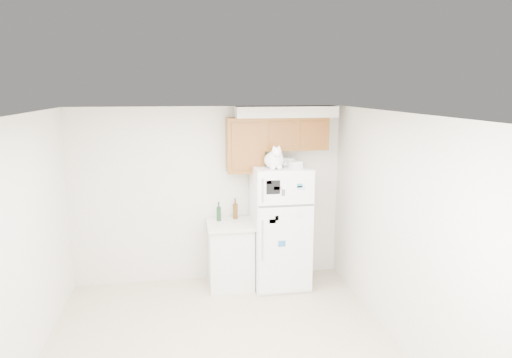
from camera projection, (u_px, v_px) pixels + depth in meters
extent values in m
cube|color=#C4B096|center=(223.00, 354.00, 4.80)|extent=(3.80, 4.00, 0.01)
cube|color=silver|center=(209.00, 195.00, 6.49)|extent=(3.80, 0.04, 2.50)
cube|color=silver|center=(253.00, 353.00, 2.62)|extent=(3.80, 0.04, 2.50)
cube|color=silver|center=(18.00, 251.00, 4.25)|extent=(0.04, 4.00, 2.50)
cube|color=silver|center=(399.00, 231.00, 4.86)|extent=(0.04, 4.00, 2.50)
cube|color=white|center=(219.00, 114.00, 4.31)|extent=(3.80, 4.00, 0.04)
cube|color=brown|center=(295.00, 133.00, 6.34)|extent=(0.90, 0.33, 0.45)
cube|color=brown|center=(245.00, 145.00, 6.26)|extent=(0.50, 0.33, 0.75)
cube|color=silver|center=(286.00, 112.00, 6.27)|extent=(1.40, 0.37, 0.15)
cube|color=white|center=(280.00, 226.00, 6.35)|extent=(0.76, 0.72, 1.70)
cube|color=white|center=(287.00, 188.00, 5.87)|extent=(0.74, 0.03, 0.44)
cube|color=white|center=(286.00, 250.00, 6.03)|extent=(0.74, 0.03, 1.19)
cube|color=#59595B|center=(286.00, 205.00, 5.91)|extent=(0.74, 0.03, 0.02)
cylinder|color=silver|center=(263.00, 190.00, 5.79)|extent=(0.02, 0.02, 0.32)
cylinder|color=silver|center=(263.00, 240.00, 5.92)|extent=(0.02, 0.02, 0.55)
cube|color=black|center=(273.00, 187.00, 5.82)|extent=(0.18, 0.00, 0.18)
cube|color=white|center=(275.00, 221.00, 5.91)|extent=(0.22, 0.00, 0.28)
cube|color=white|center=(284.00, 181.00, 5.83)|extent=(0.07, 0.00, 0.11)
cube|color=#A7778F|center=(278.00, 188.00, 5.83)|extent=(0.10, 0.00, 0.05)
cube|color=#27639D|center=(282.00, 244.00, 5.99)|extent=(0.10, 0.00, 0.08)
cube|color=#4D4C51|center=(283.00, 193.00, 5.85)|extent=(0.05, 0.00, 0.09)
cube|color=#5E9148|center=(273.00, 221.00, 5.91)|extent=(0.09, 0.00, 0.06)
cube|color=#92C5CF|center=(301.00, 188.00, 5.88)|extent=(0.11, 0.00, 0.05)
cube|color=silver|center=(300.00, 215.00, 5.95)|extent=(0.10, 0.00, 0.10)
cube|color=teal|center=(300.00, 186.00, 5.87)|extent=(0.07, 0.00, 0.05)
cube|color=#AB7A93|center=(269.00, 182.00, 5.80)|extent=(0.08, 0.00, 0.05)
cube|color=#C8713E|center=(277.00, 218.00, 5.91)|extent=(0.05, 0.00, 0.07)
cube|color=white|center=(231.00, 256.00, 6.38)|extent=(0.60, 0.60, 0.88)
cube|color=white|center=(230.00, 225.00, 6.27)|extent=(0.64, 0.64, 0.04)
ellipsoid|color=white|center=(274.00, 160.00, 6.04)|extent=(0.26, 0.35, 0.22)
ellipsoid|color=white|center=(276.00, 158.00, 5.93)|extent=(0.19, 0.15, 0.21)
sphere|color=white|center=(276.00, 152.00, 5.86)|extent=(0.13, 0.13, 0.13)
cone|color=white|center=(274.00, 147.00, 5.85)|extent=(0.04, 0.04, 0.05)
cone|color=white|center=(279.00, 147.00, 5.86)|extent=(0.04, 0.04, 0.05)
cone|color=#D88C8C|center=(274.00, 148.00, 5.84)|extent=(0.02, 0.02, 0.03)
cone|color=#D88C8C|center=(279.00, 148.00, 5.85)|extent=(0.02, 0.02, 0.03)
sphere|color=white|center=(277.00, 154.00, 5.82)|extent=(0.06, 0.06, 0.06)
sphere|color=white|center=(273.00, 167.00, 5.91)|extent=(0.07, 0.07, 0.07)
sphere|color=white|center=(279.00, 167.00, 5.92)|extent=(0.07, 0.07, 0.07)
cylinder|color=white|center=(280.00, 164.00, 6.19)|extent=(0.16, 0.22, 0.07)
cube|color=white|center=(288.00, 161.00, 6.30)|extent=(0.21, 0.18, 0.10)
cube|color=white|center=(296.00, 165.00, 6.05)|extent=(0.18, 0.15, 0.09)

